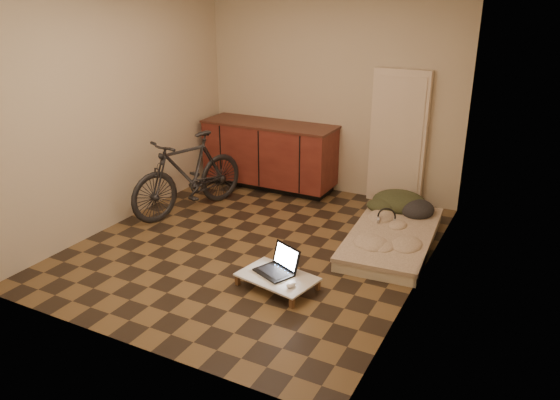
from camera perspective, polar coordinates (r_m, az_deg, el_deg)
The scene contains 10 objects.
room_shell at distance 5.50m, azimuth -2.75°, elevation 7.62°, with size 3.50×4.00×2.60m.
cabinets at distance 7.50m, azimuth -1.10°, elevation 4.76°, with size 1.84×0.62×0.91m.
appliance_panel at distance 7.00m, azimuth 12.23°, elevation 6.33°, with size 0.70×0.10×1.70m, color beige.
bicycle at distance 6.72m, azimuth -9.58°, elevation 3.10°, with size 0.49×1.66×1.07m, color black.
futon at distance 6.05m, azimuth 11.64°, elevation -3.82°, with size 0.97×1.81×0.15m.
clothing_pile at distance 6.61m, azimuth 12.82°, elevation 0.28°, with size 0.69×0.57×0.27m, color #30361F, non-canonical shape.
headphones at distance 6.19m, azimuth 11.08°, elevation -1.66°, with size 0.22×0.21×0.15m, color black, non-canonical shape.
lap_desk at distance 5.08m, azimuth -0.28°, elevation -8.10°, with size 0.77×0.58×0.12m.
laptop at distance 5.13m, azimuth -0.19°, elevation -7.00°, with size 0.44×0.42×0.24m.
mouse at distance 4.90m, azimuth 1.16°, elevation -8.87°, with size 0.06×0.10×0.04m, color white.
Camera 1 is at (2.69, -4.62, 2.59)m, focal length 35.00 mm.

